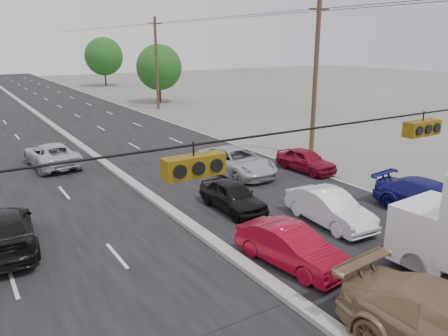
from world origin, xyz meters
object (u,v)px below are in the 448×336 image
(tree_right_mid, at_px, (159,67))
(queue_car_c, at_px, (236,161))
(tree_right_far, at_px, (104,56))
(queue_car_d, at_px, (431,199))
(utility_pole_right_b, at_px, (315,78))
(oncoming_far, at_px, (51,155))
(queue_car_e, at_px, (306,160))
(queue_car_a, at_px, (233,196))
(oncoming_near, at_px, (3,231))
(utility_pole_right_c, at_px, (157,63))
(red_sedan, at_px, (291,247))
(queue_car_b, at_px, (330,208))

(tree_right_mid, bearing_deg, queue_car_c, -106.54)
(tree_right_far, bearing_deg, queue_car_d, -95.57)
(utility_pole_right_b, height_order, tree_right_mid, utility_pole_right_b)
(utility_pole_right_b, bearing_deg, queue_car_d, -105.28)
(oncoming_far, bearing_deg, queue_car_e, 139.95)
(queue_car_a, xyz_separation_m, oncoming_near, (-9.24, 1.19, 0.08))
(utility_pole_right_c, height_order, red_sedan, utility_pole_right_c)
(utility_pole_right_b, bearing_deg, utility_pole_right_c, 90.00)
(queue_car_d, xyz_separation_m, queue_car_e, (0.00, 8.01, -0.07))
(tree_right_mid, bearing_deg, tree_right_far, 87.71)
(queue_car_c, xyz_separation_m, queue_car_d, (3.78, -9.70, -0.02))
(queue_car_c, bearing_deg, oncoming_far, 136.30)
(utility_pole_right_b, xyz_separation_m, queue_car_c, (-6.68, -0.91, -4.35))
(queue_car_d, bearing_deg, tree_right_mid, 77.14)
(queue_car_b, relative_size, queue_car_e, 1.10)
(queue_car_e, bearing_deg, utility_pole_right_c, 79.86)
(queue_car_e, distance_m, oncoming_near, 16.39)
(queue_car_c, bearing_deg, tree_right_far, 76.56)
(queue_car_c, distance_m, queue_car_d, 10.41)
(tree_right_far, bearing_deg, oncoming_near, -110.95)
(queue_car_a, height_order, oncoming_far, oncoming_far)
(utility_pole_right_b, height_order, queue_car_e, utility_pole_right_b)
(queue_car_a, bearing_deg, queue_car_b, -53.36)
(tree_right_far, xyz_separation_m, queue_car_c, (-10.18, -55.91, -4.20))
(red_sedan, bearing_deg, utility_pole_right_c, 64.88)
(queue_car_c, bearing_deg, queue_car_a, -128.73)
(tree_right_mid, xyz_separation_m, oncoming_far, (-17.83, -23.51, -3.61))
(tree_right_far, height_order, queue_car_d, tree_right_far)
(utility_pole_right_b, relative_size, oncoming_near, 1.92)
(tree_right_mid, xyz_separation_m, oncoming_near, (-21.70, -34.30, -3.58))
(utility_pole_right_b, relative_size, queue_car_b, 2.33)
(queue_car_a, distance_m, oncoming_far, 13.13)
(queue_car_b, bearing_deg, oncoming_far, 120.83)
(oncoming_near, bearing_deg, queue_car_c, -161.31)
(queue_car_d, relative_size, oncoming_near, 0.97)
(utility_pole_right_b, height_order, oncoming_near, utility_pole_right_b)
(oncoming_near, relative_size, oncoming_far, 1.00)
(oncoming_far, bearing_deg, utility_pole_right_c, -133.46)
(red_sedan, distance_m, queue_car_d, 8.20)
(tree_right_mid, xyz_separation_m, red_sedan, (-13.60, -40.81, -3.65))
(queue_car_a, bearing_deg, queue_car_e, 22.39)
(utility_pole_right_c, distance_m, tree_right_far, 30.20)
(tree_right_far, relative_size, red_sedan, 1.96)
(utility_pole_right_b, height_order, queue_car_a, utility_pole_right_b)
(utility_pole_right_b, relative_size, red_sedan, 2.40)
(queue_car_a, bearing_deg, utility_pole_right_b, 29.05)
(utility_pole_right_b, height_order, queue_car_c, utility_pole_right_b)
(queue_car_a, xyz_separation_m, queue_car_d, (7.06, -5.13, 0.06))
(utility_pole_right_c, distance_m, queue_car_b, 35.03)
(utility_pole_right_c, xyz_separation_m, oncoming_near, (-19.20, -29.30, -4.35))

